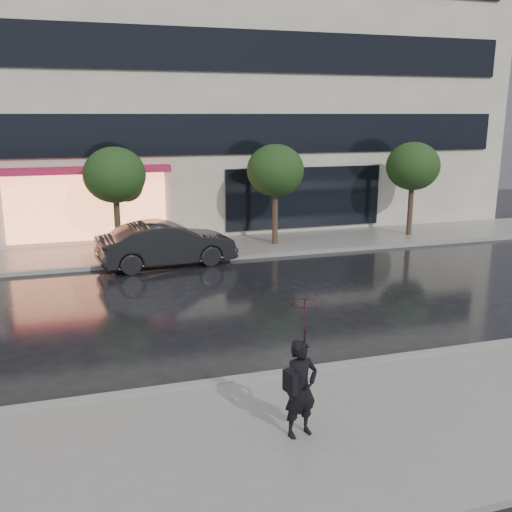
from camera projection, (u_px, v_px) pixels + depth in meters
name	position (u px, v px, depth m)	size (l,w,h in m)	color
ground	(292.00, 355.00, 12.40)	(120.00, 120.00, 0.00)	black
sidewalk_near	(361.00, 429.00, 9.37)	(60.00, 4.50, 0.12)	slate
sidewalk_far	(199.00, 249.00, 21.90)	(60.00, 3.50, 0.12)	slate
curb_near	(309.00, 371.00, 11.46)	(60.00, 0.25, 0.14)	gray
curb_far	(209.00, 259.00, 20.27)	(60.00, 0.25, 0.14)	gray
office_building	(162.00, 29.00, 26.90)	(30.00, 12.76, 18.00)	beige
bg_building_right	(484.00, 75.00, 43.79)	(12.00, 12.00, 16.00)	#4C4C54
tree_mid_west	(116.00, 177.00, 20.17)	(2.20, 2.20, 3.99)	#33261C
tree_mid_east	(277.00, 172.00, 21.87)	(2.20, 2.20, 3.99)	#33261C
tree_far_east	(414.00, 168.00, 23.56)	(2.20, 2.20, 3.99)	#33261C
parked_car	(167.00, 244.00, 19.50)	(1.62, 4.66, 1.53)	black
pedestrian_with_umbrella	(304.00, 344.00, 8.76)	(1.14, 1.16, 2.31)	black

